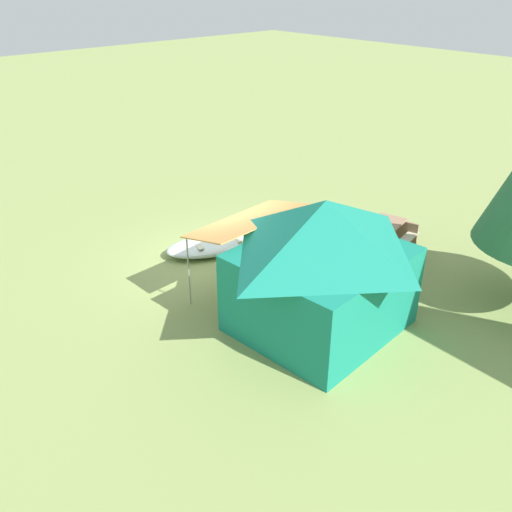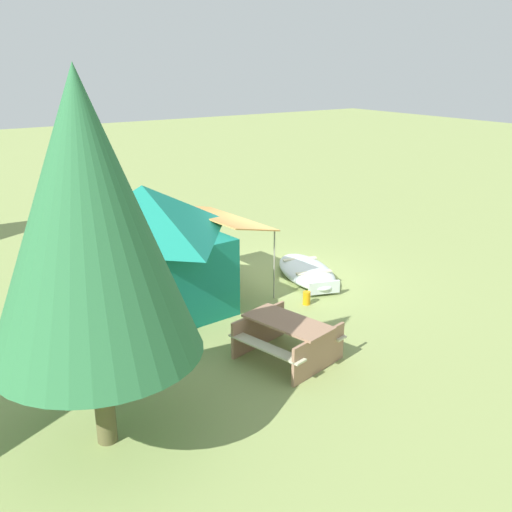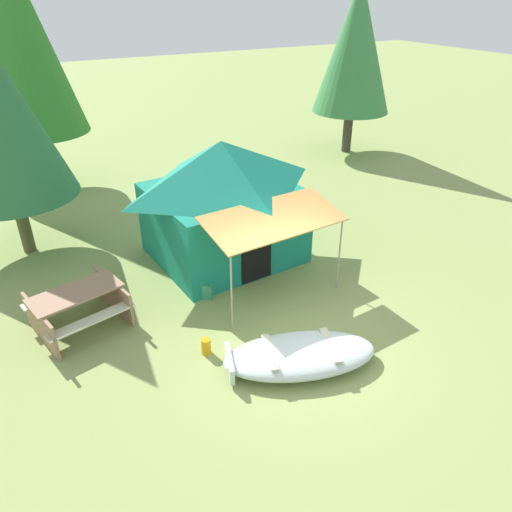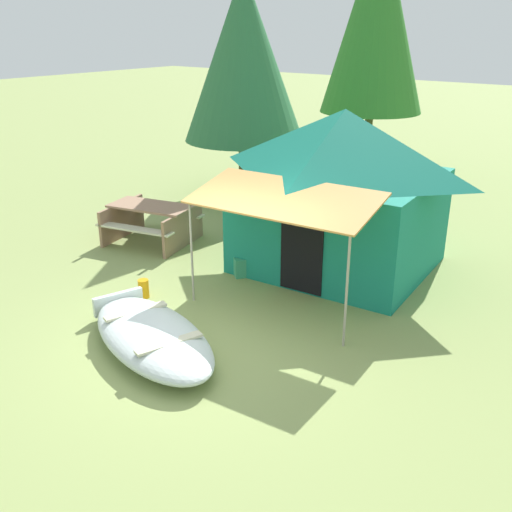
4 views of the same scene
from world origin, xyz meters
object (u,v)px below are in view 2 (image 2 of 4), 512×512
(beached_rowboat, at_px, (307,271))
(canvas_cabin_tent, at_px, (146,246))
(fuel_can, at_px, (307,298))
(cooler_box, at_px, (226,305))
(pine_tree_back_left, at_px, (87,219))
(picnic_table, at_px, (288,335))

(beached_rowboat, height_order, canvas_cabin_tent, canvas_cabin_tent)
(canvas_cabin_tent, bearing_deg, fuel_can, -120.88)
(cooler_box, height_order, pine_tree_back_left, pine_tree_back_left)
(picnic_table, xyz_separation_m, pine_tree_back_left, (-0.52, 3.73, 2.92))
(picnic_table, xyz_separation_m, cooler_box, (2.50, -0.17, -0.31))
(cooler_box, bearing_deg, canvas_cabin_tent, 49.01)
(cooler_box, bearing_deg, picnic_table, 176.22)
(picnic_table, bearing_deg, fuel_can, -46.79)
(picnic_table, distance_m, cooler_box, 2.52)
(canvas_cabin_tent, relative_size, pine_tree_back_left, 0.83)
(canvas_cabin_tent, xyz_separation_m, cooler_box, (-1.15, -1.33, -1.30))
(fuel_can, bearing_deg, canvas_cabin_tent, 59.12)
(canvas_cabin_tent, bearing_deg, picnic_table, -162.32)
(beached_rowboat, height_order, cooler_box, beached_rowboat)
(cooler_box, bearing_deg, fuel_can, -111.46)
(beached_rowboat, height_order, pine_tree_back_left, pine_tree_back_left)
(cooler_box, relative_size, fuel_can, 1.50)
(canvas_cabin_tent, distance_m, fuel_can, 3.83)
(cooler_box, xyz_separation_m, fuel_can, (-0.69, -1.76, -0.02))
(cooler_box, height_order, fuel_can, cooler_box)
(canvas_cabin_tent, relative_size, fuel_can, 14.26)
(beached_rowboat, relative_size, canvas_cabin_tent, 0.66)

